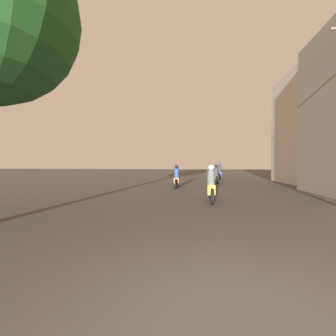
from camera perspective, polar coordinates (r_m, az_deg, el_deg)
The scene contains 5 objects.
motorcycle_yellow at distance 9.59m, azimuth 10.87°, elevation -4.68°, with size 0.60×2.09×1.54m.
motorcycle_orange at distance 14.71m, azimuth 2.24°, elevation -2.68°, with size 0.60×1.93×1.49m.
motorcycle_black at distance 18.55m, azimuth 12.14°, elevation -1.93°, with size 0.60×2.08×1.50m.
motorcycle_blue at distance 23.10m, azimuth 12.98°, elevation -1.22°, with size 0.60×1.91×1.63m.
building_right_far at distance 21.66m, azimuth 33.52°, elevation 8.19°, with size 4.98×5.89×8.63m.
Camera 1 is at (-0.43, -1.98, 1.59)m, focal length 24.00 mm.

